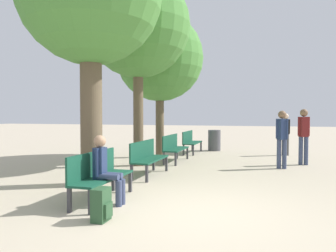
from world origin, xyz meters
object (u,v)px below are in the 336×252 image
(pedestrian_mid, at_px, (286,131))
(trash_bin, at_px, (214,140))
(bench_row_0, at_px, (99,173))
(bench_row_3, at_px, (190,140))
(backpack, at_px, (102,205))
(pedestrian_near, at_px, (304,133))
(pedestrian_far, at_px, (282,135))
(tree_row_1, at_px, (138,26))
(tree_row_2, at_px, (160,58))
(bench_row_1, at_px, (147,156))
(bench_row_2, at_px, (174,146))
(person_seated, at_px, (106,167))

(pedestrian_mid, relative_size, trash_bin, 1.80)
(bench_row_0, height_order, bench_row_3, same)
(backpack, height_order, pedestrian_near, pedestrian_near)
(trash_bin, bearing_deg, pedestrian_far, -58.05)
(tree_row_1, distance_m, backpack, 6.66)
(tree_row_2, height_order, pedestrian_near, tree_row_2)
(bench_row_0, relative_size, pedestrian_mid, 1.03)
(backpack, xyz_separation_m, pedestrian_mid, (3.09, 9.05, 0.69))
(trash_bin, bearing_deg, bench_row_1, -97.29)
(tree_row_1, distance_m, pedestrian_mid, 6.89)
(pedestrian_near, bearing_deg, trash_bin, 135.67)
(bench_row_2, relative_size, tree_row_2, 0.32)
(bench_row_2, xyz_separation_m, bench_row_3, (0.00, 2.57, 0.00))
(pedestrian_mid, bearing_deg, backpack, -108.85)
(bench_row_0, distance_m, trash_bin, 8.93)
(bench_row_3, xyz_separation_m, pedestrian_mid, (3.69, 0.30, 0.41))
(tree_row_2, height_order, trash_bin, tree_row_2)
(pedestrian_mid, bearing_deg, bench_row_1, -124.12)
(bench_row_1, xyz_separation_m, bench_row_3, (0.00, 5.15, 0.00))
(pedestrian_far, bearing_deg, backpack, -116.00)
(bench_row_1, height_order, tree_row_1, tree_row_1)
(bench_row_3, height_order, pedestrian_mid, pedestrian_mid)
(backpack, height_order, pedestrian_mid, pedestrian_mid)
(bench_row_0, height_order, bench_row_1, same)
(bench_row_2, xyz_separation_m, backpack, (0.60, -6.17, -0.28))
(pedestrian_near, distance_m, pedestrian_far, 1.18)
(pedestrian_near, bearing_deg, bench_row_0, -125.83)
(tree_row_1, bearing_deg, pedestrian_near, 18.06)
(tree_row_2, bearing_deg, bench_row_3, 60.90)
(bench_row_1, xyz_separation_m, bench_row_2, (0.00, 2.57, 0.00))
(bench_row_0, xyz_separation_m, bench_row_2, (0.00, 5.15, 0.00))
(backpack, distance_m, pedestrian_far, 6.44)
(bench_row_2, height_order, person_seated, person_seated)
(trash_bin, bearing_deg, bench_row_0, -95.19)
(bench_row_2, height_order, tree_row_1, tree_row_1)
(bench_row_1, relative_size, backpack, 3.39)
(bench_row_2, distance_m, bench_row_3, 2.57)
(bench_row_2, bearing_deg, trash_bin, 77.82)
(bench_row_3, bearing_deg, bench_row_0, -90.00)
(tree_row_1, relative_size, pedestrian_near, 3.36)
(person_seated, distance_m, trash_bin, 9.08)
(bench_row_3, xyz_separation_m, tree_row_2, (-0.83, -1.50, 3.15))
(tree_row_2, xyz_separation_m, trash_bin, (1.64, 2.67, -3.22))
(tree_row_1, bearing_deg, pedestrian_mid, 41.14)
(person_seated, height_order, trash_bin, person_seated)
(tree_row_1, relative_size, pedestrian_far, 3.48)
(tree_row_1, xyz_separation_m, backpack, (1.44, -5.09, -4.05))
(bench_row_3, xyz_separation_m, pedestrian_far, (3.41, -3.00, 0.46))
(bench_row_1, bearing_deg, backpack, -80.45)
(pedestrian_mid, bearing_deg, bench_row_0, -114.72)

